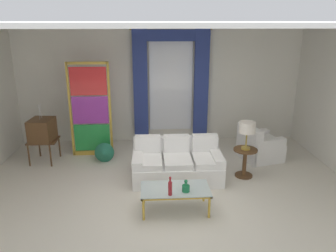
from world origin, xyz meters
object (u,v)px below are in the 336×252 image
at_px(couch_white_long, 177,164).
at_px(vintage_tv, 42,131).
at_px(coffee_table, 175,190).
at_px(table_lamp_brass, 247,129).
at_px(stained_glass_divider, 90,112).
at_px(round_side_table, 245,160).
at_px(bottle_blue_decanter, 186,188).
at_px(armchair_white, 258,147).
at_px(peacock_figurine, 104,154).
at_px(bottle_crystal_tall, 170,188).

distance_m(couch_white_long, vintage_tv, 3.12).
relative_size(coffee_table, table_lamp_brass, 1.99).
distance_m(stained_glass_divider, round_side_table, 3.60).
relative_size(bottle_blue_decanter, armchair_white, 0.21).
distance_m(bottle_blue_decanter, armchair_white, 2.91).
relative_size(coffee_table, bottle_blue_decanter, 5.42).
bearing_deg(coffee_table, peacock_figurine, 125.04).
distance_m(round_side_table, table_lamp_brass, 0.67).
bearing_deg(vintage_tv, coffee_table, -38.67).
height_order(peacock_figurine, round_side_table, round_side_table).
bearing_deg(couch_white_long, table_lamp_brass, -0.56).
relative_size(bottle_crystal_tall, vintage_tv, 0.24).
xyz_separation_m(bottle_blue_decanter, round_side_table, (1.35, 1.31, -0.12)).
xyz_separation_m(bottle_blue_decanter, stained_glass_divider, (-1.91, 2.65, 0.58)).
height_order(bottle_crystal_tall, vintage_tv, vintage_tv).
height_order(couch_white_long, vintage_tv, vintage_tv).
relative_size(couch_white_long, vintage_tv, 1.31).
xyz_separation_m(coffee_table, armchair_white, (2.09, 2.06, -0.08)).
bearing_deg(table_lamp_brass, bottle_blue_decanter, -135.99).
bearing_deg(bottle_blue_decanter, couch_white_long, 91.18).
distance_m(armchair_white, peacock_figurine, 3.52).
bearing_deg(stained_glass_divider, armchair_white, -7.14).
bearing_deg(bottle_blue_decanter, peacock_figurine, 126.44).
relative_size(bottle_blue_decanter, bottle_crystal_tall, 0.65).
bearing_deg(vintage_tv, bottle_crystal_tall, -42.34).
distance_m(peacock_figurine, round_side_table, 3.07).
relative_size(couch_white_long, armchair_white, 1.78).
bearing_deg(table_lamp_brass, peacock_figurine, 163.89).
bearing_deg(bottle_blue_decanter, coffee_table, 144.27).
height_order(coffee_table, bottle_crystal_tall, bottle_crystal_tall).
distance_m(couch_white_long, table_lamp_brass, 1.56).
bearing_deg(round_side_table, vintage_tv, 166.49).
relative_size(stained_glass_divider, table_lamp_brass, 3.86).
relative_size(peacock_figurine, table_lamp_brass, 1.05).
distance_m(bottle_crystal_tall, stained_glass_divider, 3.25).
relative_size(peacock_figurine, round_side_table, 1.01).
bearing_deg(couch_white_long, peacock_figurine, 151.87).
distance_m(coffee_table, bottle_crystal_tall, 0.29).
distance_m(bottle_blue_decanter, table_lamp_brass, 1.96).
relative_size(vintage_tv, round_side_table, 2.26).
relative_size(couch_white_long, table_lamp_brass, 3.10).
bearing_deg(couch_white_long, bottle_crystal_tall, -99.39).
xyz_separation_m(vintage_tv, peacock_figurine, (1.35, -0.18, -0.51)).
bearing_deg(vintage_tv, bottle_blue_decanter, -38.52).
bearing_deg(peacock_figurine, table_lamp_brass, -16.11).
bearing_deg(peacock_figurine, bottle_crystal_tall, -59.48).
xyz_separation_m(coffee_table, round_side_table, (1.52, 1.19, -0.02)).
distance_m(armchair_white, stained_glass_divider, 3.94).
relative_size(bottle_crystal_tall, armchair_white, 0.32).
relative_size(bottle_crystal_tall, peacock_figurine, 0.54).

